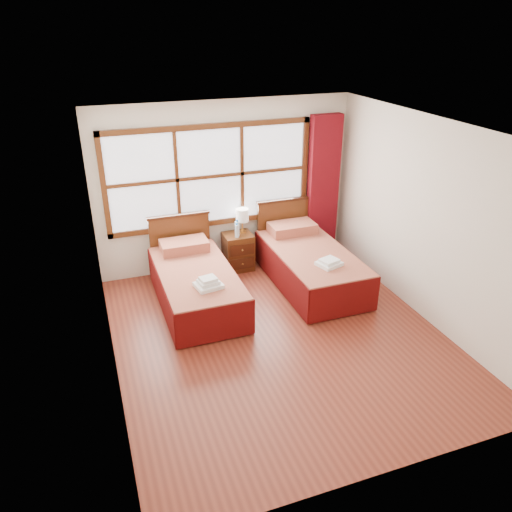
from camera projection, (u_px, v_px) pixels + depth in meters
name	position (u px, v px, depth m)	size (l,w,h in m)	color
floor	(279.00, 337.00, 6.30)	(4.50, 4.50, 0.00)	maroon
ceiling	(284.00, 129.00, 5.18)	(4.50, 4.50, 0.00)	white
wall_back	(226.00, 187.00, 7.65)	(4.00, 4.00, 0.00)	silver
wall_left	(102.00, 270.00, 5.13)	(4.50, 4.50, 0.00)	silver
wall_right	(427.00, 221.00, 6.35)	(4.50, 4.50, 0.00)	silver
window	(210.00, 176.00, 7.45)	(3.16, 0.06, 1.56)	white
curtain	(323.00, 187.00, 8.08)	(0.50, 0.16, 2.30)	maroon
bed_left	(195.00, 283.00, 6.95)	(1.02, 2.04, 0.99)	#38190B
bed_right	(309.00, 263.00, 7.48)	(1.06, 2.08, 1.03)	#38190B
nightstand	(238.00, 252.00, 7.90)	(0.44, 0.44, 0.59)	#532A12
towels_left	(208.00, 283.00, 6.36)	(0.37, 0.34, 0.14)	white
towels_right	(329.00, 263.00, 6.88)	(0.38, 0.35, 0.09)	white
lamp	(242.00, 216.00, 7.74)	(0.20, 0.20, 0.39)	gold
bottle_near	(237.00, 231.00, 7.63)	(0.06, 0.06, 0.23)	silver
bottle_far	(237.00, 229.00, 7.67)	(0.07, 0.07, 0.27)	silver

